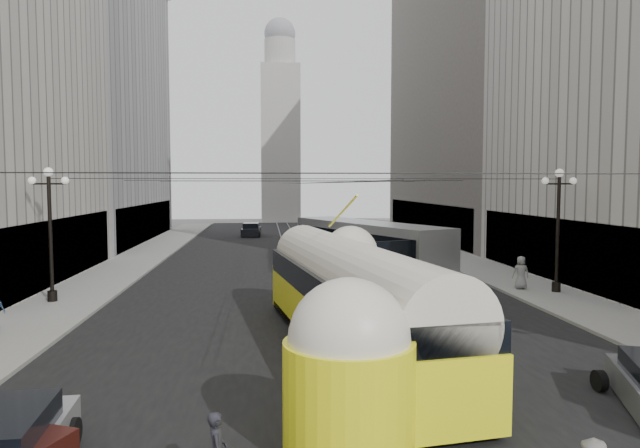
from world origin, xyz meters
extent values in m
cube|color=black|center=(0.00, 32.50, 0.00)|extent=(20.00, 85.00, 0.02)
cube|color=gray|center=(-12.00, 36.00, 0.07)|extent=(4.00, 72.00, 0.15)
cube|color=gray|center=(12.00, 36.00, 0.07)|extent=(4.00, 72.00, 0.15)
cube|color=gray|center=(-0.75, 32.50, 0.00)|extent=(0.12, 85.00, 0.04)
cube|color=gray|center=(0.75, 32.50, 0.00)|extent=(0.12, 85.00, 0.04)
cube|color=black|center=(-14.05, 24.00, 2.00)|extent=(0.10, 18.00, 3.60)
cube|color=#999999|center=(-20.00, 48.00, 14.00)|extent=(12.00, 28.00, 28.00)
cube|color=black|center=(-14.05, 48.00, 2.00)|extent=(0.10, 25.20, 3.60)
cube|color=black|center=(14.05, 22.00, 2.00)|extent=(0.10, 18.00, 3.60)
cube|color=#514C47|center=(20.00, 48.00, 16.00)|extent=(12.00, 32.00, 32.00)
cube|color=black|center=(14.05, 48.00, 2.00)|extent=(0.10, 28.80, 3.60)
cube|color=#B2AFA8|center=(0.00, 80.00, 12.00)|extent=(6.00, 6.00, 24.00)
cylinder|color=#B2AFA8|center=(0.00, 80.00, 26.00)|extent=(4.80, 4.80, 4.00)
sphere|color=gray|center=(0.00, 80.00, 28.96)|extent=(4.80, 4.80, 4.80)
cylinder|color=black|center=(-12.60, 18.00, 3.15)|extent=(0.18, 0.18, 6.00)
cylinder|color=black|center=(-12.60, 18.00, 0.40)|extent=(0.44, 0.44, 0.50)
cylinder|color=black|center=(-12.60, 18.00, 5.75)|extent=(1.60, 0.08, 0.08)
sphere|color=white|center=(-12.60, 18.00, 6.30)|extent=(0.44, 0.44, 0.44)
sphere|color=white|center=(-13.35, 18.00, 5.90)|extent=(0.36, 0.36, 0.36)
sphere|color=white|center=(-11.85, 18.00, 5.90)|extent=(0.36, 0.36, 0.36)
cylinder|color=black|center=(12.60, 18.00, 3.15)|extent=(0.18, 0.18, 6.00)
cylinder|color=black|center=(12.60, 18.00, 0.40)|extent=(0.44, 0.44, 0.50)
cylinder|color=black|center=(12.60, 18.00, 5.75)|extent=(1.60, 0.08, 0.08)
sphere|color=white|center=(12.60, 18.00, 6.30)|extent=(0.44, 0.44, 0.44)
sphere|color=white|center=(11.85, 18.00, 5.90)|extent=(0.36, 0.36, 0.36)
sphere|color=white|center=(13.35, 18.00, 5.90)|extent=(0.36, 0.36, 0.36)
cylinder|color=black|center=(0.00, 4.00, 6.00)|extent=(25.00, 0.03, 0.03)
cylinder|color=black|center=(0.00, 18.00, 6.00)|extent=(25.00, 0.03, 0.03)
cylinder|color=black|center=(0.00, 32.00, 6.00)|extent=(25.00, 0.03, 0.03)
cylinder|color=black|center=(0.00, 46.00, 6.00)|extent=(25.00, 0.03, 0.03)
cylinder|color=black|center=(0.00, 36.00, 5.80)|extent=(0.03, 72.00, 0.03)
cylinder|color=black|center=(0.40, 36.00, 5.80)|extent=(0.03, 72.00, 0.03)
cube|color=#FFFC16|center=(0.38, 8.85, 1.12)|extent=(5.01, 15.22, 1.82)
cube|color=black|center=(0.38, 8.85, 0.27)|extent=(4.94, 14.77, 0.32)
cube|color=black|center=(0.38, 8.85, 2.30)|extent=(5.00, 15.00, 0.91)
cylinder|color=silver|center=(0.38, 8.85, 2.62)|extent=(4.66, 14.95, 2.46)
cylinder|color=#FFFC16|center=(-0.73, 1.55, 1.23)|extent=(2.78, 2.78, 2.46)
sphere|color=silver|center=(-0.73, 1.55, 2.51)|extent=(2.57, 2.57, 2.57)
cylinder|color=#FFFC16|center=(1.50, 16.15, 1.23)|extent=(2.78, 2.78, 2.46)
sphere|color=silver|center=(1.50, 16.15, 2.51)|extent=(2.57, 2.57, 2.57)
sphere|color=#FFF2BF|center=(-0.91, 0.42, 0.91)|extent=(0.36, 0.36, 0.36)
cube|color=#B2B4B8|center=(3.82, 24.55, 1.73)|extent=(7.95, 13.36, 3.34)
cube|color=black|center=(3.82, 24.55, 2.29)|extent=(7.78, 12.94, 1.23)
cube|color=black|center=(3.82, 17.91, 2.12)|extent=(2.39, 1.13, 1.56)
cylinder|color=black|center=(2.42, 20.07, 0.56)|extent=(0.30, 1.11, 1.11)
cylinder|color=black|center=(5.21, 20.07, 0.56)|extent=(0.30, 1.11, 1.11)
cylinder|color=black|center=(2.42, 29.03, 0.56)|extent=(0.30, 1.11, 1.11)
cylinder|color=black|center=(5.21, 29.03, 0.56)|extent=(0.30, 1.11, 1.11)
cylinder|color=black|center=(-6.67, 2.54, 0.32)|extent=(0.22, 0.64, 0.64)
cylinder|color=black|center=(6.73, 4.60, 0.30)|extent=(0.22, 0.59, 0.59)
cube|color=white|center=(4.89, 41.22, 0.54)|extent=(2.60, 5.23, 0.89)
cube|color=black|center=(4.89, 41.22, 1.17)|extent=(2.11, 2.95, 0.84)
cylinder|color=black|center=(3.96, 39.51, 0.36)|extent=(0.22, 0.72, 0.72)
cylinder|color=black|center=(5.82, 39.51, 0.36)|extent=(0.22, 0.72, 0.72)
cylinder|color=black|center=(3.96, 42.93, 0.36)|extent=(0.22, 0.72, 0.72)
cylinder|color=black|center=(5.82, 42.93, 0.36)|extent=(0.22, 0.72, 0.72)
cube|color=black|center=(-3.99, 53.32, 0.49)|extent=(2.16, 4.74, 0.82)
cube|color=black|center=(-3.99, 53.32, 1.08)|extent=(1.82, 2.64, 0.78)
cylinder|color=black|center=(-4.85, 51.74, 0.33)|extent=(0.22, 0.66, 0.66)
cylinder|color=black|center=(-3.13, 51.74, 0.33)|extent=(0.22, 0.66, 0.66)
cylinder|color=black|center=(-4.85, 54.90, 0.33)|extent=(0.22, 0.66, 0.66)
cylinder|color=black|center=(-3.13, 54.90, 0.33)|extent=(0.22, 0.66, 0.66)
imported|color=gray|center=(11.11, 18.94, 1.03)|extent=(0.92, 0.64, 1.76)
camera|label=1|loc=(-2.45, -9.99, 5.73)|focal=32.00mm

